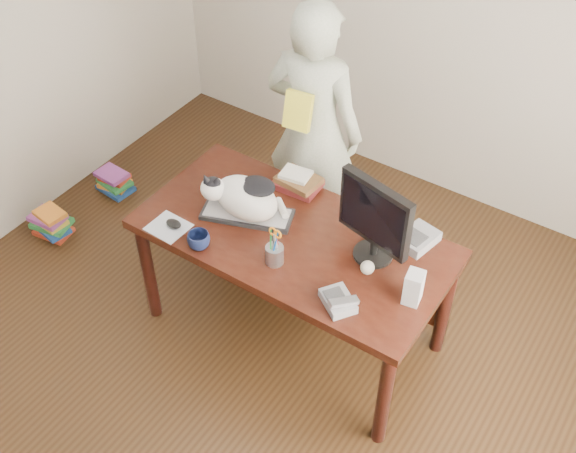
# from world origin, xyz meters

# --- Properties ---
(room) EXTENTS (4.50, 4.50, 4.50)m
(room) POSITION_xyz_m (0.00, 0.00, 1.35)
(room) COLOR black
(room) RESTS_ON ground
(desk) EXTENTS (1.60, 0.80, 0.75)m
(desk) POSITION_xyz_m (0.00, 0.68, 0.60)
(desk) COLOR black
(desk) RESTS_ON ground
(keyboard) EXTENTS (0.50, 0.33, 0.03)m
(keyboard) POSITION_xyz_m (-0.28, 0.59, 0.76)
(keyboard) COLOR black
(keyboard) RESTS_ON desk
(cat) EXTENTS (0.45, 0.33, 0.26)m
(cat) POSITION_xyz_m (-0.29, 0.58, 0.88)
(cat) COLOR white
(cat) RESTS_ON keyboard
(monitor) EXTENTS (0.40, 0.24, 0.46)m
(monitor) POSITION_xyz_m (0.40, 0.68, 1.01)
(monitor) COLOR black
(monitor) RESTS_ON desk
(pen_cup) EXTENTS (0.10, 0.10, 0.23)m
(pen_cup) POSITION_xyz_m (0.03, 0.39, 0.81)
(pen_cup) COLOR gray
(pen_cup) RESTS_ON desk
(mousepad) EXTENTS (0.20, 0.18, 0.00)m
(mousepad) POSITION_xyz_m (-0.56, 0.29, 0.75)
(mousepad) COLOR silver
(mousepad) RESTS_ON desk
(mouse) EXTENTS (0.09, 0.06, 0.04)m
(mouse) POSITION_xyz_m (-0.54, 0.31, 0.77)
(mouse) COLOR black
(mouse) RESTS_ON mousepad
(coffee_mug) EXTENTS (0.14, 0.14, 0.09)m
(coffee_mug) POSITION_xyz_m (-0.34, 0.27, 0.79)
(coffee_mug) COLOR #0D1434
(coffee_mug) RESTS_ON desk
(phone) EXTENTS (0.21, 0.20, 0.08)m
(phone) POSITION_xyz_m (0.42, 0.33, 0.78)
(phone) COLOR slate
(phone) RESTS_ON desk
(speaker) EXTENTS (0.09, 0.10, 0.17)m
(speaker) POSITION_xyz_m (0.69, 0.54, 0.84)
(speaker) COLOR #A9A9AC
(speaker) RESTS_ON desk
(baseball) EXTENTS (0.07, 0.07, 0.07)m
(baseball) POSITION_xyz_m (0.43, 0.58, 0.78)
(baseball) COLOR beige
(baseball) RESTS_ON desk
(book_stack) EXTENTS (0.26, 0.19, 0.09)m
(book_stack) POSITION_xyz_m (-0.19, 0.93, 0.79)
(book_stack) COLOR #4D1415
(book_stack) RESTS_ON desk
(calculator) EXTENTS (0.19, 0.23, 0.06)m
(calculator) POSITION_xyz_m (0.54, 0.90, 0.78)
(calculator) COLOR slate
(calculator) RESTS_ON desk
(person) EXTENTS (0.64, 0.46, 1.64)m
(person) POSITION_xyz_m (-0.35, 1.34, 0.82)
(person) COLOR silver
(person) RESTS_ON ground
(held_book) EXTENTS (0.16, 0.11, 0.22)m
(held_book) POSITION_xyz_m (-0.35, 1.17, 1.05)
(held_book) COLOR yellow
(held_book) RESTS_ON person
(book_pile_a) EXTENTS (0.27, 0.22, 0.18)m
(book_pile_a) POSITION_xyz_m (-1.75, 0.40, 0.09)
(book_pile_a) COLOR #AD2E18
(book_pile_a) RESTS_ON ground
(book_pile_b) EXTENTS (0.26, 0.20, 0.15)m
(book_pile_b) POSITION_xyz_m (-1.72, 0.95, 0.07)
(book_pile_b) COLOR navy
(book_pile_b) RESTS_ON ground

